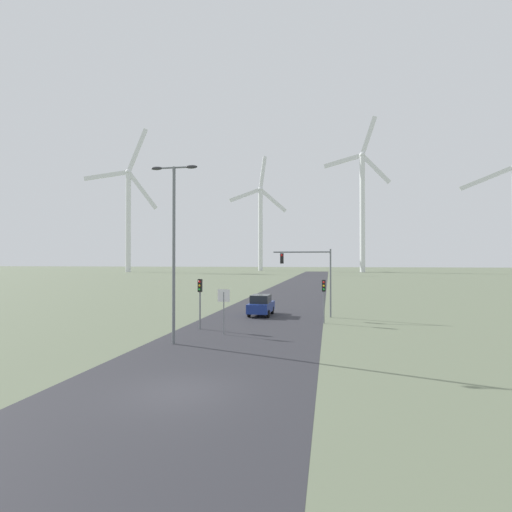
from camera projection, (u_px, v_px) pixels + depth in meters
name	position (u px, v px, depth m)	size (l,w,h in m)	color
ground_plane	(178.00, 392.00, 14.66)	(600.00, 600.00, 0.00)	#667056
road_surface	(294.00, 292.00, 61.86)	(10.00, 240.00, 0.01)	#2D2D33
streetlamp	(174.00, 233.00, 23.16)	(2.84, 0.32, 10.35)	slate
stop_sign_near	(224.00, 303.00, 26.02)	(0.81, 0.07, 2.96)	slate
traffic_light_post_near_left	(200.00, 292.00, 28.09)	(0.28, 0.33, 3.53)	slate
traffic_light_post_near_right	(324.00, 291.00, 30.75)	(0.28, 0.34, 3.35)	slate
traffic_light_mast_overhead	(310.00, 268.00, 34.33)	(4.98, 0.35, 5.83)	slate
car_approaching	(261.00, 305.00, 35.17)	(1.90, 4.14, 1.83)	navy
wind_turbine_far_left	(128.00, 209.00, 174.47)	(33.12, 4.07, 62.87)	silver
wind_turbine_left	(260.00, 220.00, 197.98)	(26.89, 13.69, 57.20)	silver
wind_turbine_center	(362.00, 202.00, 169.48)	(27.63, 6.73, 65.98)	silver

